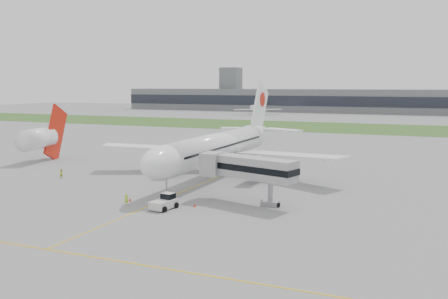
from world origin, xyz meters
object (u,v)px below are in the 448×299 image
at_px(pushback_tug, 165,202).
at_px(jet_bridge, 245,168).
at_px(airliner, 220,146).
at_px(neighbor_aircraft, 40,138).
at_px(ground_crew_near, 126,199).

height_order(pushback_tug, jet_bridge, jet_bridge).
distance_m(airliner, neighbor_aircraft, 43.17).
xyz_separation_m(airliner, ground_crew_near, (-3.27, -25.57, -4.85)).
distance_m(pushback_tug, ground_crew_near, 6.04).
distance_m(ground_crew_near, neighbor_aircraft, 47.99).
relative_size(airliner, neighbor_aircraft, 3.30).
bearing_deg(neighbor_aircraft, jet_bridge, -30.69).
height_order(jet_bridge, ground_crew_near, jet_bridge).
xyz_separation_m(pushback_tug, jet_bridge, (8.91, 7.46, 4.15)).
relative_size(airliner, ground_crew_near, 33.19).
bearing_deg(jet_bridge, airliner, 139.95).
xyz_separation_m(airliner, neighbor_aircraft, (-43.16, 0.75, -0.43)).
bearing_deg(pushback_tug, jet_bridge, 47.69).
bearing_deg(airliner, neighbor_aircraft, 179.00).
height_order(ground_crew_near, neighbor_aircraft, neighbor_aircraft).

